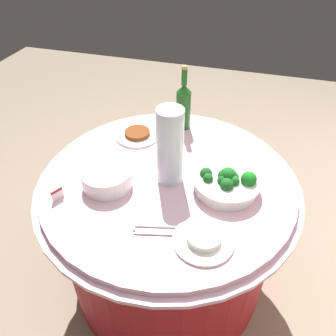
# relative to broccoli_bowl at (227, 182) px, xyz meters

# --- Properties ---
(ground_plane) EXTENTS (6.00, 6.00, 0.00)m
(ground_plane) POSITION_rel_broccoli_bowl_xyz_m (-0.01, -0.25, -0.79)
(ground_plane) COLOR gray
(buffet_table) EXTENTS (1.16, 1.16, 0.74)m
(buffet_table) POSITION_rel_broccoli_bowl_xyz_m (-0.01, -0.25, -0.41)
(buffet_table) COLOR maroon
(buffet_table) RESTS_ON ground_plane
(broccoli_bowl) EXTENTS (0.28, 0.28, 0.11)m
(broccoli_bowl) POSITION_rel_broccoli_bowl_xyz_m (0.00, 0.00, 0.00)
(broccoli_bowl) COLOR white
(broccoli_bowl) RESTS_ON buffet_table
(plate_stack) EXTENTS (0.21, 0.21, 0.08)m
(plate_stack) POSITION_rel_broccoli_bowl_xyz_m (0.11, -0.49, -0.01)
(plate_stack) COLOR white
(plate_stack) RESTS_ON buffet_table
(wine_bottle) EXTENTS (0.07, 0.07, 0.34)m
(wine_bottle) POSITION_rel_broccoli_bowl_xyz_m (-0.42, -0.29, 0.08)
(wine_bottle) COLOR #164F15
(wine_bottle) RESTS_ON buffet_table
(decorative_fruit_vase) EXTENTS (0.11, 0.11, 0.34)m
(decorative_fruit_vase) POSITION_rel_broccoli_bowl_xyz_m (-0.00, -0.24, 0.10)
(decorative_fruit_vase) COLOR silver
(decorative_fruit_vase) RESTS_ON buffet_table
(serving_tongs) EXTENTS (0.08, 0.17, 0.01)m
(serving_tongs) POSITION_rel_broccoli_bowl_xyz_m (0.29, -0.22, -0.04)
(serving_tongs) COLOR silver
(serving_tongs) RESTS_ON buffet_table
(food_plate_stir_fry) EXTENTS (0.22, 0.22, 0.03)m
(food_plate_stir_fry) POSITION_rel_broccoli_bowl_xyz_m (-0.27, -0.49, -0.03)
(food_plate_stir_fry) COLOR white
(food_plate_stir_fry) RESTS_ON buffet_table
(food_plate_rice) EXTENTS (0.22, 0.22, 0.04)m
(food_plate_rice) POSITION_rel_broccoli_bowl_xyz_m (0.29, -0.04, -0.03)
(food_plate_rice) COLOR white
(food_plate_rice) RESTS_ON buffet_table
(label_placard_front) EXTENTS (0.05, 0.03, 0.05)m
(label_placard_front) POSITION_rel_broccoli_bowl_xyz_m (0.24, -0.64, -0.01)
(label_placard_front) COLOR white
(label_placard_front) RESTS_ON buffet_table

